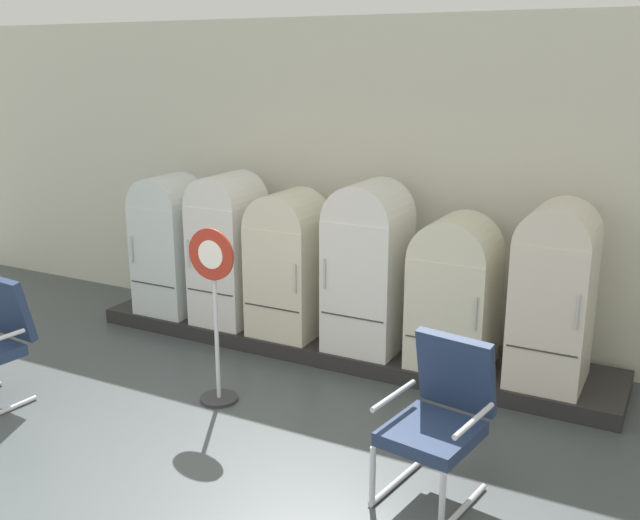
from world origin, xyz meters
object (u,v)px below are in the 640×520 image
object	(u,v)px
sign_stand	(215,322)
refrigerator_1	(228,244)
refrigerator_2	(288,259)
refrigerator_3	(368,261)
armchair_right	(440,413)
refrigerator_4	(454,288)
refrigerator_0	(169,240)
refrigerator_5	(554,289)

from	to	relation	value
sign_stand	refrigerator_1	bearing A→B (deg)	120.65
refrigerator_2	sign_stand	size ratio (longest dim) A/B	0.95
refrigerator_1	refrigerator_3	bearing A→B (deg)	-0.07
armchair_right	refrigerator_4	bearing A→B (deg)	105.08
armchair_right	sign_stand	distance (m)	2.10
refrigerator_0	refrigerator_1	size ratio (longest dim) A/B	0.96
refrigerator_3	armchair_right	world-z (taller)	refrigerator_3
refrigerator_0	refrigerator_2	size ratio (longest dim) A/B	1.04
refrigerator_3	refrigerator_0	bearing A→B (deg)	-179.13
sign_stand	refrigerator_3	bearing A→B (deg)	60.82
refrigerator_0	refrigerator_4	xyz separation A→B (m)	(3.13, 0.02, -0.08)
refrigerator_0	refrigerator_4	size ratio (longest dim) A/B	1.09
refrigerator_1	sign_stand	bearing A→B (deg)	-59.35
refrigerator_1	refrigerator_4	xyz separation A→B (m)	(2.40, -0.02, -0.11)
refrigerator_1	armchair_right	size ratio (longest dim) A/B	1.46
refrigerator_5	armchair_right	bearing A→B (deg)	-101.50
refrigerator_2	refrigerator_3	xyz separation A→B (m)	(0.84, 0.01, 0.09)
refrigerator_3	sign_stand	distance (m)	1.58
refrigerator_1	refrigerator_2	bearing A→B (deg)	-1.34
refrigerator_1	refrigerator_4	distance (m)	2.40
refrigerator_4	armchair_right	distance (m)	1.82
refrigerator_5	sign_stand	world-z (taller)	refrigerator_5
armchair_right	sign_stand	size ratio (longest dim) A/B	0.71
refrigerator_4	refrigerator_0	bearing A→B (deg)	-179.66
refrigerator_2	refrigerator_5	bearing A→B (deg)	0.71
refrigerator_5	armchair_right	xyz separation A→B (m)	(-0.36, -1.77, -0.40)
sign_stand	refrigerator_0	bearing A→B (deg)	139.28
refrigerator_3	refrigerator_4	xyz separation A→B (m)	(0.84, -0.02, -0.13)
refrigerator_0	armchair_right	xyz separation A→B (m)	(3.60, -1.72, -0.36)
refrigerator_2	refrigerator_5	world-z (taller)	refrigerator_5
refrigerator_1	armchair_right	world-z (taller)	refrigerator_1
refrigerator_4	sign_stand	distance (m)	2.09
refrigerator_1	refrigerator_2	xyz separation A→B (m)	(0.72, -0.02, -0.07)
refrigerator_3	refrigerator_2	bearing A→B (deg)	-179.00
refrigerator_0	refrigerator_2	distance (m)	1.45
sign_stand	refrigerator_2	bearing A→B (deg)	93.70
refrigerator_3	armchair_right	bearing A→B (deg)	-53.41
refrigerator_2	armchair_right	world-z (taller)	refrigerator_2
refrigerator_3	refrigerator_4	bearing A→B (deg)	-1.09
refrigerator_2	refrigerator_3	distance (m)	0.85
refrigerator_1	refrigerator_5	world-z (taller)	refrigerator_1
refrigerator_4	armchair_right	world-z (taller)	refrigerator_4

